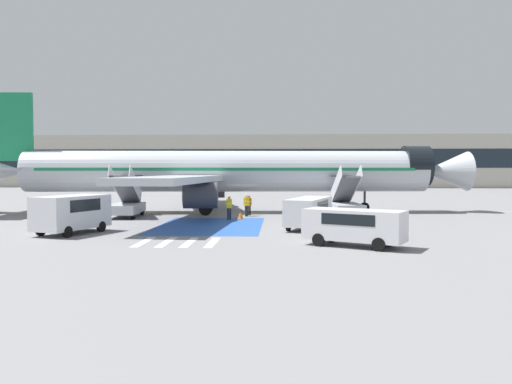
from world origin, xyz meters
TOP-DOWN VIEW (x-y plane):
  - ground_plane at (0.00, 0.00)m, footprint 600.00×600.00m
  - apron_leadline_yellow at (-1.40, 0.62)m, footprint 78.61×6.28m
  - apron_stand_patch_blue at (-1.40, -9.88)m, footprint 6.90×10.69m
  - apron_walkway_bar_0 at (-3.80, -17.61)m, footprint 0.44×3.60m
  - apron_walkway_bar_1 at (-2.60, -17.61)m, footprint 0.44×3.60m
  - apron_walkway_bar_2 at (-1.40, -17.61)m, footprint 0.44×3.60m
  - apron_walkway_bar_3 at (-0.20, -17.61)m, footprint 0.44×3.60m
  - airliner at (-2.07, 0.57)m, footprint 44.26×34.14m
  - boarding_stairs_forward at (8.48, -2.97)m, footprint 2.56×5.36m
  - boarding_stairs_aft at (-8.88, -4.31)m, footprint 2.56×5.36m
  - fuel_tanker at (-8.92, 26.74)m, footprint 3.68×10.52m
  - service_van_0 at (6.87, -18.57)m, footprint 5.11×3.85m
  - service_van_1 at (-8.90, -14.50)m, footprint 3.50×4.96m
  - service_van_2 at (5.10, -11.12)m, footprint 3.40×5.88m
  - ground_crew_0 at (0.70, -2.23)m, footprint 0.46×0.30m
  - ground_crew_1 at (-0.57, -5.74)m, footprint 0.46×0.29m
  - ground_crew_2 at (0.56, -3.22)m, footprint 0.45×0.48m
  - traffic_cone_0 at (0.24, -5.08)m, footprint 0.45×0.45m
  - terminal_building at (-2.02, 65.81)m, footprint 123.24×12.10m

SIDE VIEW (x-z plane):
  - ground_plane at x=0.00m, z-range 0.00..0.00m
  - apron_leadline_yellow at x=-1.40m, z-range 0.00..0.01m
  - apron_stand_patch_blue at x=-1.40m, z-range 0.00..0.01m
  - apron_walkway_bar_0 at x=-3.80m, z-range 0.00..0.01m
  - apron_walkway_bar_1 at x=-2.60m, z-range 0.00..0.01m
  - apron_walkway_bar_2 at x=-1.40m, z-range 0.00..0.01m
  - apron_walkway_bar_3 at x=-0.20m, z-range 0.00..0.01m
  - traffic_cone_0 at x=0.24m, z-range 0.00..0.51m
  - ground_crew_0 at x=0.70m, z-range 0.12..1.76m
  - boarding_stairs_forward at x=8.48m, z-range -1.05..3.06m
  - boarding_stairs_aft at x=-8.88m, z-range -1.06..3.08m
  - ground_crew_2 at x=0.56m, z-range 0.14..1.90m
  - ground_crew_1 at x=-0.57m, z-range 0.14..1.91m
  - service_van_0 at x=6.87m, z-range 0.20..2.00m
  - service_van_2 at x=5.10m, z-range 0.21..2.15m
  - service_van_1 at x=-8.90m, z-range 0.22..2.45m
  - fuel_tanker at x=-8.92m, z-range 0.01..3.32m
  - airliner at x=-2.07m, z-range -1.60..8.78m
  - terminal_building at x=-2.02m, z-range 0.00..10.98m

